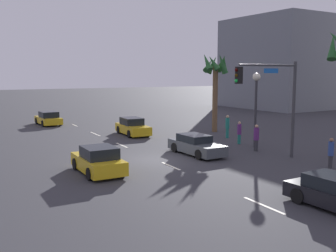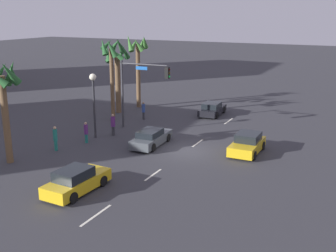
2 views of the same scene
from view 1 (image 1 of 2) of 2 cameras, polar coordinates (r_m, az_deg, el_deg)
The scene contains 18 objects.
ground_plane at distance 24.41m, azimuth -1.91°, elevation -4.83°, with size 220.00×220.00×0.00m, color #333338.
lane_stripe_0 at distance 41.07m, azimuth -13.29°, elevation 0.10°, with size 1.81×0.14×0.01m, color silver.
lane_stripe_1 at distance 34.91m, azimuth -10.45°, elevation -1.14°, with size 2.60×0.14×0.01m, color silver.
lane_stripe_2 at distance 29.23m, azimuth -6.68°, elevation -2.77°, with size 2.13×0.14×0.01m, color silver.
lane_stripe_3 at distance 22.66m, azimuth 0.42°, elevation -5.80°, with size 2.09×0.14×0.01m, color silver.
lane_stripe_4 at distance 16.64m, azimuth 13.61°, elevation -11.06°, with size 2.35×0.14×0.01m, color silver.
car_0 at distance 42.16m, azimuth -16.85°, elevation 1.02°, with size 4.15×2.12×1.37m.
car_1 at distance 34.00m, azimuth -5.12°, elevation -0.15°, with size 4.35×1.98×1.46m.
car_3 at distance 25.82m, azimuth 4.04°, elevation -2.78°, with size 4.52×1.93×1.29m.
car_4 at distance 21.33m, azimuth -10.00°, elevation -4.97°, with size 4.01×1.96×1.45m.
traffic_signal at distance 24.55m, azimuth 15.15°, elevation 4.54°, with size 0.32×4.76×5.97m.
streetlamp at distance 28.67m, azimuth 12.58°, elevation 4.48°, with size 0.56×0.56×5.29m.
pedestrian_0 at distance 32.48m, azimuth 8.56°, elevation 0.03°, with size 0.32×0.32×1.87m.
pedestrian_1 at distance 23.77m, azimuth 22.41°, elevation -3.51°, with size 0.41×0.41×1.71m.
pedestrian_2 at distance 29.97m, azimuth 10.23°, elevation -0.85°, with size 0.40×0.40×1.69m.
pedestrian_3 at distance 27.44m, azimuth 12.60°, elevation -1.58°, with size 0.45×0.45×1.82m.
palm_tree_1 at distance 35.58m, azimuth 6.85°, elevation 7.57°, with size 2.43×2.43×7.10m.
building_1 at distance 64.62m, azimuth 17.06°, elevation 8.61°, with size 15.10×16.21×13.37m, color slate.
Camera 1 is at (21.29, -10.71, 5.30)m, focal length 42.30 mm.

